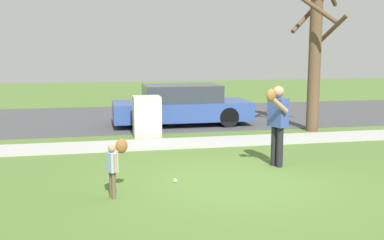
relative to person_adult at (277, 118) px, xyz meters
The scene contains 9 objects.
ground_plane 3.07m from the person_adult, 113.73° to the left, with size 48.00×48.00×0.00m, color #4C6B2D.
sidewalk_strip 3.14m from the person_adult, 112.95° to the left, with size 36.00×1.20×0.06m, color #A3A39E.
road_surface 7.89m from the person_adult, 98.51° to the left, with size 36.00×6.80×0.02m, color #424244.
person_adult is the anchor object (origin of this frame).
person_child 3.76m from the person_adult, 158.27° to the right, with size 0.41×0.49×0.99m.
baseball 2.65m from the person_adult, 162.18° to the right, with size 0.07×0.07×0.07m, color white.
utility_cabinet 4.69m from the person_adult, 120.20° to the left, with size 0.78×0.70×1.17m, color beige.
street_tree_near 4.98m from the person_adult, 54.70° to the left, with size 1.84×1.88×4.65m.
parked_wagon_blue 5.89m from the person_adult, 99.84° to the left, with size 4.50×1.80×1.33m.
Camera 1 is at (-2.58, -8.26, 2.53)m, focal length 43.15 mm.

